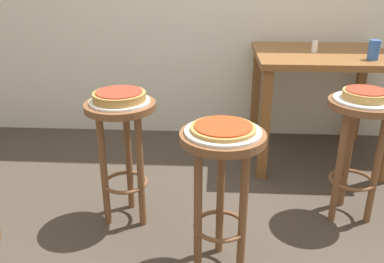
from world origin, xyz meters
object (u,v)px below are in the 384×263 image
(stool_middle, at_px, (221,173))
(serving_plate_middle, at_px, (223,132))
(cup_near_edge, at_px, (374,50))
(pizza_rear, at_px, (366,94))
(dining_table, at_px, (321,71))
(stool_leftside, at_px, (122,137))
(pizza_leftside, at_px, (119,96))
(serving_plate_rear, at_px, (365,100))
(serving_plate_leftside, at_px, (120,101))
(stool_rear, at_px, (359,135))
(pizza_middle, at_px, (223,128))
(condiment_shaker, at_px, (315,47))

(stool_middle, bearing_deg, serving_plate_middle, 0.00)
(serving_plate_middle, distance_m, cup_near_edge, 1.35)
(pizza_rear, relative_size, dining_table, 0.25)
(cup_near_edge, bearing_deg, stool_leftside, -156.09)
(stool_leftside, xyz_separation_m, pizza_leftside, (0.00, 0.00, 0.22))
(pizza_leftside, xyz_separation_m, dining_table, (1.17, 0.84, -0.07))
(pizza_leftside, height_order, serving_plate_rear, pizza_leftside)
(serving_plate_leftside, height_order, pizza_rear, pizza_rear)
(stool_middle, relative_size, stool_rear, 1.00)
(stool_middle, relative_size, pizza_middle, 2.51)
(pizza_leftside, xyz_separation_m, condiment_shaker, (1.11, 0.83, 0.10))
(stool_leftside, height_order, stool_rear, same)
(pizza_middle, relative_size, serving_plate_leftside, 0.89)
(stool_rear, bearing_deg, dining_table, 93.13)
(serving_plate_rear, height_order, cup_near_edge, cup_near_edge)
(pizza_middle, distance_m, condiment_shaker, 1.34)
(pizza_middle, distance_m, stool_rear, 0.87)
(stool_middle, xyz_separation_m, serving_plate_rear, (0.71, 0.46, 0.19))
(stool_rear, distance_m, dining_table, 0.76)
(serving_plate_leftside, bearing_deg, serving_plate_rear, 4.70)
(condiment_shaker, bearing_deg, stool_leftside, -143.19)
(serving_plate_middle, relative_size, cup_near_edge, 2.64)
(pizza_rear, bearing_deg, stool_rear, -26.57)
(serving_plate_rear, bearing_deg, pizza_middle, -147.19)
(condiment_shaker, bearing_deg, dining_table, 8.56)
(pizza_middle, height_order, stool_leftside, pizza_middle)
(stool_leftside, bearing_deg, serving_plate_leftside, 90.00)
(stool_leftside, distance_m, serving_plate_rear, 1.23)
(serving_plate_rear, distance_m, dining_table, 0.74)
(stool_middle, bearing_deg, pizza_middle, 0.00)
(serving_plate_rear, bearing_deg, stool_middle, -147.19)
(cup_near_edge, relative_size, condiment_shaker, 1.55)
(serving_plate_leftside, bearing_deg, pizza_leftside, 90.00)
(serving_plate_leftside, bearing_deg, serving_plate_middle, -35.67)
(serving_plate_rear, distance_m, pizza_rear, 0.03)
(serving_plate_middle, distance_m, condiment_shaker, 1.34)
(serving_plate_middle, height_order, cup_near_edge, cup_near_edge)
(serving_plate_leftside, xyz_separation_m, serving_plate_rear, (1.21, 0.10, 0.00))
(stool_middle, relative_size, pizza_rear, 2.97)
(serving_plate_rear, relative_size, cup_near_edge, 2.60)
(stool_rear, relative_size, cup_near_edge, 5.65)
(stool_middle, xyz_separation_m, serving_plate_middle, (0.00, 0.00, 0.19))
(stool_middle, height_order, pizza_rear, pizza_rear)
(stool_middle, xyz_separation_m, cup_near_edge, (0.91, 0.99, 0.34))
(serving_plate_middle, bearing_deg, dining_table, 60.76)
(stool_middle, height_order, pizza_middle, pizza_middle)
(stool_rear, distance_m, serving_plate_rear, 0.19)
(serving_plate_rear, bearing_deg, stool_rear, -90.00)
(dining_table, distance_m, cup_near_edge, 0.37)
(pizza_middle, distance_m, pizza_rear, 0.85)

